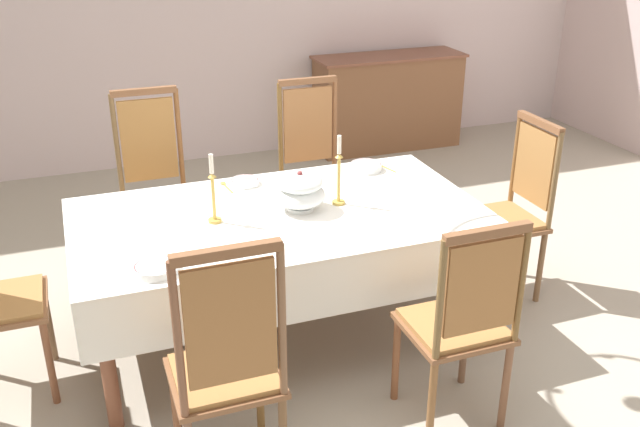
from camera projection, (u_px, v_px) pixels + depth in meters
The scene contains 17 objects.
ground at pixel (291, 353), 3.91m from camera, with size 8.24×6.51×0.04m, color #A79D8C.
dining_table at pixel (279, 226), 3.76m from camera, with size 2.12×1.14×0.75m.
tablecloth at pixel (279, 225), 3.76m from camera, with size 2.14×1.16×0.31m.
chair_south_a at pixel (227, 364), 2.80m from camera, with size 0.44×0.42×1.17m.
chair_north_a at pixel (155, 186), 4.48m from camera, with size 0.44×0.42×1.21m.
chair_south_b at pixel (462, 320), 3.15m from camera, with size 0.44×0.42×1.07m.
chair_north_b at pixel (314, 167), 4.81m from camera, with size 0.44×0.42×1.18m.
chair_head_east at pixel (512, 207), 4.27m from camera, with size 0.42×0.44×1.10m.
soup_tureen at pixel (300, 191), 3.73m from camera, with size 0.27×0.27×0.22m.
candlestick_west at pixel (213, 195), 3.57m from camera, with size 0.07×0.07×0.36m.
candlestick_east at pixel (339, 176), 3.77m from camera, with size 0.07×0.07×0.39m.
bowl_near_left at pixel (366, 166), 4.30m from camera, with size 0.19×0.19×0.04m.
bowl_near_right at pixel (245, 181), 4.09m from camera, with size 0.16×0.16×0.03m.
bowl_far_left at pixel (156, 268), 3.13m from camera, with size 0.20×0.20×0.04m.
spoon_primary at pixel (382, 166), 4.37m from camera, with size 0.06×0.17×0.01m.
spoon_secondary at pixel (224, 184), 4.08m from camera, with size 0.04×0.18×0.01m.
sideboard at pixel (388, 102), 6.88m from camera, with size 1.44×0.48×0.90m.
Camera 1 is at (-0.96, -3.11, 2.28)m, focal length 39.88 mm.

